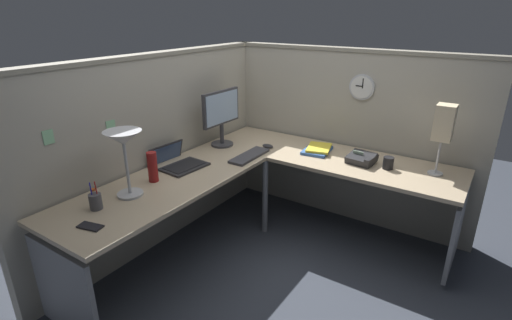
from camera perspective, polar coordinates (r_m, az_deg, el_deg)
The scene contains 19 objects.
ground_plane at distance 3.39m, azimuth 2.16°, elevation -12.40°, with size 6.80×6.80×0.00m, color #383D47.
cubicle_wall_back at distance 3.28m, azimuth -14.15°, elevation 1.31°, with size 2.57×0.12×1.58m.
cubicle_wall_right at distance 3.66m, azimuth 13.07°, elevation 3.47°, with size 0.12×2.37×1.58m.
desk at distance 2.95m, azimuth 1.63°, elevation -3.77°, with size 2.35×2.15×0.73m.
monitor at distance 3.44m, azimuth -5.15°, elevation 6.82°, with size 0.46×0.20×0.50m.
laptop at distance 3.12m, azimuth -11.74°, elevation -0.29°, with size 0.37×0.40×0.22m.
keyboard at distance 3.22m, azimuth -0.97°, elevation 0.63°, with size 0.43×0.14×0.02m, color #38383D.
computer_mouse at distance 3.44m, azimuth 1.75°, elevation 2.07°, with size 0.06×0.10×0.03m, color #232326.
desk_lamp_dome at distance 2.58m, azimuth -18.99°, elevation 2.34°, with size 0.24×0.24×0.44m.
pen_cup at distance 2.58m, azimuth -22.65°, elevation -5.64°, with size 0.08×0.08×0.18m.
cell_phone at distance 2.41m, azimuth -23.30°, elevation -9.02°, with size 0.07×0.14×0.01m, color black.
thermos_flask at distance 2.83m, azimuth -15.05°, elevation -0.99°, with size 0.07×0.07×0.22m, color maroon.
office_phone at distance 3.20m, azimuth 15.42°, elevation 0.13°, with size 0.21×0.23×0.11m.
book_stack at distance 3.39m, azimuth 9.12°, elevation 1.57°, with size 0.32×0.26×0.04m.
desk_lamp_paper at distance 3.08m, azimuth 26.04°, elevation 4.70°, with size 0.13×0.13×0.53m.
coffee_mug at distance 3.14m, azimuth 18.97°, elevation -0.43°, with size 0.08×0.08×0.10m, color black.
wall_clock at distance 3.46m, azimuth 15.41°, elevation 10.36°, with size 0.04×0.22×0.22m.
pinned_note_leftmost at distance 2.64m, azimuth -28.36°, elevation 2.98°, with size 0.07×0.00×0.09m, color #8CCC99.
pinned_note_middle at distance 2.87m, azimuth -20.70°, elevation 4.84°, with size 0.07×0.00×0.07m, color #8CCC99.
Camera 1 is at (-2.42, -1.45, 1.88)m, focal length 27.05 mm.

